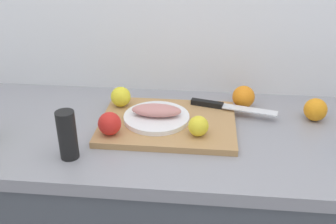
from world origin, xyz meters
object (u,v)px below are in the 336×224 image
(fish_fillet, at_px, (156,110))
(pepper_mill, at_px, (67,135))
(chef_knife, at_px, (222,106))
(lemon_0, at_px, (198,126))
(cutting_board, at_px, (168,123))
(white_plate, at_px, (157,117))

(fish_fillet, relative_size, pepper_mill, 1.11)
(chef_knife, height_order, lemon_0, lemon_0)
(cutting_board, relative_size, fish_fillet, 2.71)
(lemon_0, height_order, pepper_mill, pepper_mill)
(fish_fillet, bearing_deg, lemon_0, -31.56)
(pepper_mill, bearing_deg, fish_fillet, 43.12)
(fish_fillet, bearing_deg, chef_knife, 25.78)
(fish_fillet, relative_size, chef_knife, 0.55)
(white_plate, relative_size, lemon_0, 3.43)
(cutting_board, height_order, chef_knife, chef_knife)
(chef_knife, relative_size, pepper_mill, 2.03)
(white_plate, distance_m, pepper_mill, 0.30)
(white_plate, bearing_deg, lemon_0, -31.56)
(white_plate, distance_m, chef_knife, 0.23)
(chef_knife, xyz_separation_m, lemon_0, (-0.08, -0.18, 0.02))
(pepper_mill, bearing_deg, chef_knife, 35.53)
(fish_fillet, height_order, chef_knife, fish_fillet)
(chef_knife, xyz_separation_m, pepper_mill, (-0.43, -0.31, 0.04))
(pepper_mill, bearing_deg, white_plate, 43.12)
(white_plate, distance_m, lemon_0, 0.16)
(fish_fillet, xyz_separation_m, lemon_0, (0.13, -0.08, -0.00))
(cutting_board, relative_size, chef_knife, 1.48)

